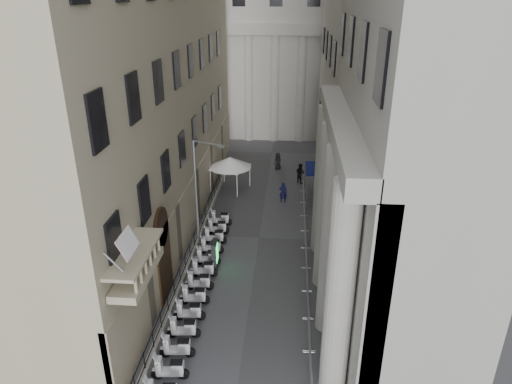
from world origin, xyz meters
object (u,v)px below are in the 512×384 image
at_px(street_lamp, 199,185).
at_px(info_kiosk, 215,256).
at_px(pedestrian_b, 300,173).
at_px(security_tent, 227,160).
at_px(pedestrian_a, 283,192).

relative_size(street_lamp, info_kiosk, 3.69).
bearing_deg(info_kiosk, pedestrian_b, 68.33).
height_order(street_lamp, info_kiosk, street_lamp).
height_order(security_tent, pedestrian_b, security_tent).
bearing_deg(security_tent, pedestrian_b, 12.94).
relative_size(info_kiosk, pedestrian_a, 1.15).
distance_m(security_tent, pedestrian_a, 6.16).
relative_size(security_tent, info_kiosk, 1.81).
bearing_deg(street_lamp, security_tent, 112.02).
relative_size(security_tent, pedestrian_a, 2.08).
xyz_separation_m(security_tent, pedestrian_b, (6.60, 1.52, -1.60)).
xyz_separation_m(street_lamp, pedestrian_b, (6.94, 11.99, -3.57)).
height_order(street_lamp, pedestrian_b, street_lamp).
height_order(security_tent, pedestrian_a, security_tent).
distance_m(street_lamp, pedestrian_a, 9.96).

